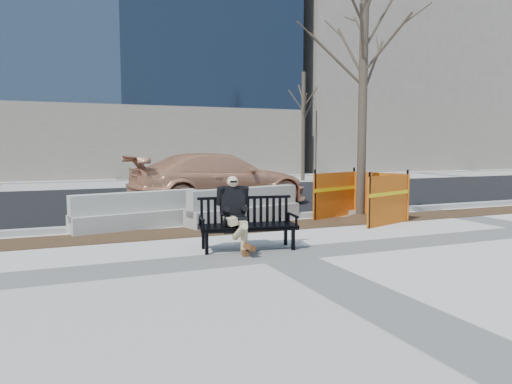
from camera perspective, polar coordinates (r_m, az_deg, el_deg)
ground at (r=8.14m, az=2.80°, el=-7.34°), size 120.00×120.00×0.00m
mulch_strip at (r=10.51m, az=-3.27°, el=-4.40°), size 40.00×1.20×0.02m
asphalt_street at (r=16.44m, az=-10.39°, el=-0.90°), size 60.00×10.40×0.01m
curb at (r=11.39m, az=-4.84°, el=-3.36°), size 60.00×0.25×0.12m
building_right at (r=43.13m, az=15.43°, el=19.66°), size 20.00×12.00×25.00m
bench at (r=8.52m, az=-0.95°, el=-6.76°), size 1.81×0.89×0.92m
seated_man at (r=8.52m, az=-2.62°, el=-6.77°), size 0.68×0.98×1.27m
tree_fence at (r=11.94m, az=12.14°, el=-3.34°), size 3.17×3.17×6.18m
sedan at (r=14.69m, az=-4.25°, el=-1.59°), size 5.62×2.71×1.58m
jersey_barrier_left at (r=10.94m, az=-13.81°, el=-4.18°), size 2.88×1.12×0.81m
jersey_barrier_right at (r=11.39m, az=-1.36°, el=-3.64°), size 2.97×1.32×0.84m
far_tree_right at (r=25.27m, az=5.51°, el=1.37°), size 2.22×2.22×5.97m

